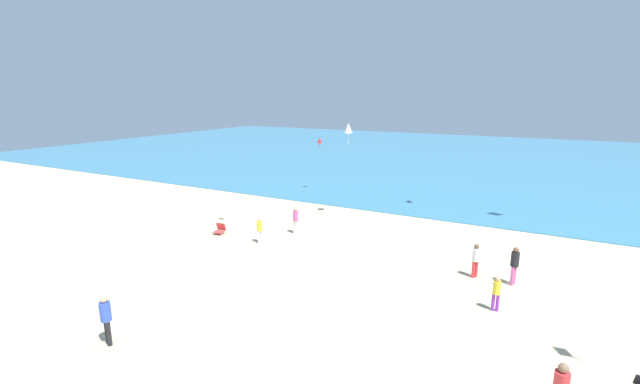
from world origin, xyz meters
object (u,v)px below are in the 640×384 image
(person_2, at_px, (106,317))
(person_4, at_px, (515,263))
(person_7, at_px, (260,229))
(beach_chair_mid_beach, at_px, (220,229))
(person_3, at_px, (476,258))
(kite_red, at_px, (320,140))
(person_5, at_px, (496,291))
(kite_white, at_px, (348,128))
(person_0, at_px, (296,219))

(person_2, relative_size, person_4, 1.01)
(person_7, bearing_deg, person_2, -68.40)
(beach_chair_mid_beach, bearing_deg, person_7, 76.80)
(beach_chair_mid_beach, relative_size, person_7, 0.50)
(person_3, relative_size, kite_red, 1.70)
(person_7, height_order, kite_red, kite_red)
(kite_red, bearing_deg, person_5, -43.66)
(kite_red, xyz_separation_m, kite_white, (5.21, -5.96, 1.58))
(beach_chair_mid_beach, distance_m, person_2, 11.23)
(person_2, bearing_deg, kite_red, -148.10)
(kite_white, bearing_deg, beach_chair_mid_beach, -129.18)
(person_5, bearing_deg, beach_chair_mid_beach, 75.59)
(person_4, distance_m, person_7, 12.62)
(person_0, relative_size, kite_red, 1.72)
(beach_chair_mid_beach, distance_m, person_7, 3.07)
(person_0, distance_m, person_2, 12.44)
(person_4, bearing_deg, person_0, -167.17)
(person_5, bearing_deg, person_3, 15.92)
(person_5, bearing_deg, person_0, 63.07)
(person_4, relative_size, person_7, 1.18)
(person_4, xyz_separation_m, kite_white, (-10.38, 5.75, 4.89))
(beach_chair_mid_beach, distance_m, person_5, 15.33)
(kite_red, height_order, kite_white, kite_white)
(beach_chair_mid_beach, distance_m, person_3, 14.07)
(person_7, distance_m, kite_white, 8.60)
(beach_chair_mid_beach, xyz_separation_m, person_3, (14.04, 0.65, 0.64))
(beach_chair_mid_beach, distance_m, person_0, 4.48)
(person_2, distance_m, person_5, 13.62)
(person_5, bearing_deg, person_7, 74.62)
(person_0, distance_m, person_3, 10.23)
(person_4, bearing_deg, beach_chair_mid_beach, -157.77)
(person_0, height_order, kite_white, kite_white)
(person_0, relative_size, person_2, 0.92)
(person_7, relative_size, kite_white, 1.07)
(person_2, height_order, person_4, person_2)
(person_2, distance_m, kite_white, 17.47)
(person_2, height_order, person_5, person_2)
(person_0, xyz_separation_m, kite_red, (-3.90, 10.28, 3.38))
(person_5, relative_size, kite_red, 1.52)
(person_7, bearing_deg, person_0, 82.79)
(person_4, bearing_deg, person_3, -160.06)
(person_0, distance_m, person_5, 12.03)
(person_0, bearing_deg, person_4, 67.10)
(person_3, distance_m, kite_red, 18.59)
(person_3, height_order, kite_white, kite_white)
(person_0, xyz_separation_m, person_4, (11.69, -1.43, 0.07))
(person_0, distance_m, person_7, 2.47)
(person_2, bearing_deg, person_4, 155.43)
(beach_chair_mid_beach, relative_size, person_5, 0.51)
(person_0, relative_size, person_5, 1.13)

